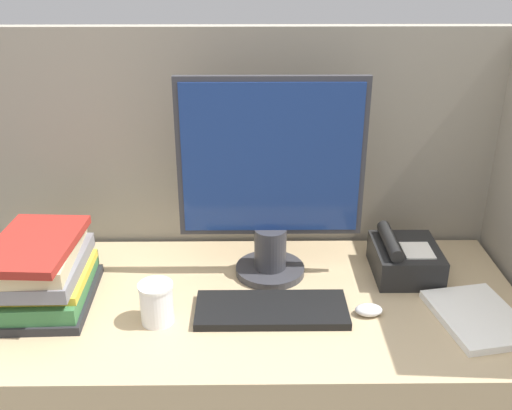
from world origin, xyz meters
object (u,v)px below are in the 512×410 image
keyboard (272,310)px  book_stack (43,272)px  mouse (369,310)px  monitor (271,185)px  desk_telephone (404,259)px  coffee_cup (157,303)px

keyboard → book_stack: book_stack is taller
keyboard → mouse: 0.24m
monitor → desk_telephone: 0.43m
monitor → book_stack: size_ratio=1.69×
mouse → desk_telephone: 0.24m
keyboard → book_stack: (-0.57, 0.06, 0.08)m
mouse → desk_telephone: size_ratio=0.33×
keyboard → desk_telephone: (0.37, 0.19, 0.04)m
keyboard → book_stack: bearing=174.1°
monitor → keyboard: (-0.00, -0.20, -0.25)m
mouse → coffee_cup: size_ratio=0.65×
coffee_cup → monitor: bearing=39.1°
mouse → coffee_cup: 0.52m
coffee_cup → desk_telephone: (0.65, 0.22, -0.01)m
book_stack → desk_telephone: size_ratio=1.60×
coffee_cup → desk_telephone: bearing=18.7°
desk_telephone → mouse: bearing=-123.6°
monitor → coffee_cup: 0.42m
mouse → coffee_cup: bearing=-177.6°
keyboard → coffee_cup: (-0.28, -0.03, 0.04)m
desk_telephone → keyboard: bearing=-153.1°
monitor → coffee_cup: (-0.28, -0.23, -0.21)m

